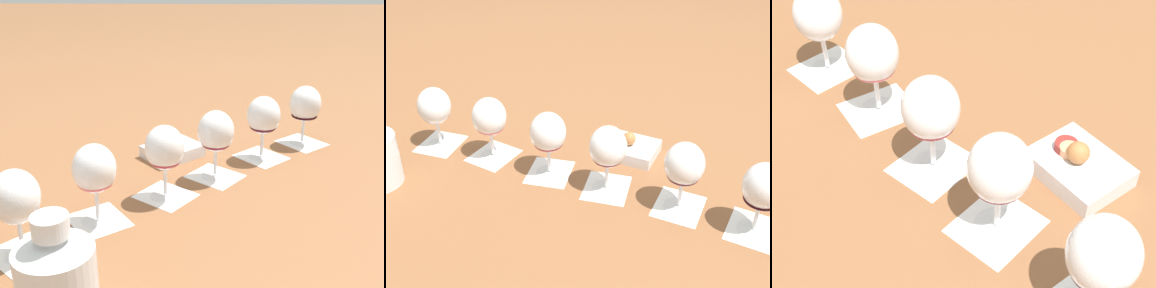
# 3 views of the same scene
# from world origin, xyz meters

# --- Properties ---
(ground_plane) EXTENTS (8.00, 8.00, 0.00)m
(ground_plane) POSITION_xyz_m (0.00, 0.00, 0.00)
(ground_plane) COLOR brown
(tasting_card_0) EXTENTS (0.15, 0.15, 0.00)m
(tasting_card_0) POSITION_xyz_m (-0.27, 0.29, 0.00)
(tasting_card_0) COLOR white
(tasting_card_0) RESTS_ON ground_plane
(tasting_card_1) EXTENTS (0.15, 0.15, 0.00)m
(tasting_card_1) POSITION_xyz_m (-0.16, 0.18, 0.00)
(tasting_card_1) COLOR white
(tasting_card_1) RESTS_ON ground_plane
(tasting_card_2) EXTENTS (0.15, 0.15, 0.00)m
(tasting_card_2) POSITION_xyz_m (-0.05, 0.06, 0.00)
(tasting_card_2) COLOR white
(tasting_card_2) RESTS_ON ground_plane
(tasting_card_3) EXTENTS (0.15, 0.15, 0.00)m
(tasting_card_3) POSITION_xyz_m (0.05, -0.05, 0.00)
(tasting_card_3) COLOR white
(tasting_card_3) RESTS_ON ground_plane
(tasting_card_4) EXTENTS (0.15, 0.15, 0.00)m
(tasting_card_4) POSITION_xyz_m (0.17, -0.17, 0.00)
(tasting_card_4) COLOR white
(tasting_card_4) RESTS_ON ground_plane
(tasting_card_5) EXTENTS (0.15, 0.15, 0.00)m
(tasting_card_5) POSITION_xyz_m (0.27, -0.30, 0.00)
(tasting_card_5) COLOR white
(tasting_card_5) RESTS_ON ground_plane
(wine_glass_0) EXTENTS (0.08, 0.08, 0.16)m
(wine_glass_0) POSITION_xyz_m (-0.27, 0.29, 0.11)
(wine_glass_0) COLOR white
(wine_glass_0) RESTS_ON tasting_card_0
(wine_glass_1) EXTENTS (0.08, 0.08, 0.16)m
(wine_glass_1) POSITION_xyz_m (-0.16, 0.18, 0.11)
(wine_glass_1) COLOR white
(wine_glass_1) RESTS_ON tasting_card_1
(wine_glass_2) EXTENTS (0.08, 0.08, 0.16)m
(wine_glass_2) POSITION_xyz_m (-0.05, 0.06, 0.11)
(wine_glass_2) COLOR white
(wine_glass_2) RESTS_ON tasting_card_2
(wine_glass_3) EXTENTS (0.08, 0.08, 0.16)m
(wine_glass_3) POSITION_xyz_m (0.05, -0.05, 0.11)
(wine_glass_3) COLOR white
(wine_glass_3) RESTS_ON tasting_card_3
(wine_glass_4) EXTENTS (0.08, 0.08, 0.16)m
(wine_glass_4) POSITION_xyz_m (0.17, -0.17, 0.11)
(wine_glass_4) COLOR white
(wine_glass_4) RESTS_ON tasting_card_4
(wine_glass_5) EXTENTS (0.08, 0.08, 0.16)m
(wine_glass_5) POSITION_xyz_m (0.27, -0.30, 0.11)
(wine_glass_5) COLOR white
(wine_glass_5) RESTS_ON tasting_card_5
(ceramic_vase) EXTENTS (0.11, 0.11, 0.17)m
(ceramic_vase) POSITION_xyz_m (-0.43, 0.18, 0.07)
(ceramic_vase) COLOR silver
(ceramic_vase) RESTS_ON ground_plane
(snack_dish) EXTENTS (0.17, 0.17, 0.06)m
(snack_dish) POSITION_xyz_m (0.16, 0.06, 0.02)
(snack_dish) COLOR silver
(snack_dish) RESTS_ON ground_plane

